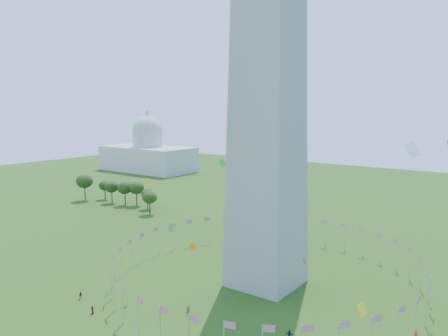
# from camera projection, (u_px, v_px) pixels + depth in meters

# --- Properties ---
(flag_ring) EXTENTS (80.24, 80.24, 9.00)m
(flag_ring) POSITION_uv_depth(u_px,v_px,m) (266.00, 267.00, 116.92)
(flag_ring) COLOR silver
(flag_ring) RESTS_ON ground
(capitol_building) EXTENTS (70.00, 35.00, 46.00)m
(capitol_building) POSITION_uv_depth(u_px,v_px,m) (147.00, 140.00, 323.71)
(capitol_building) COLOR beige
(capitol_building) RESTS_ON ground
(kites_aloft) EXTENTS (108.77, 64.78, 34.08)m
(kites_aloft) POSITION_uv_depth(u_px,v_px,m) (252.00, 231.00, 86.33)
(kites_aloft) COLOR red
(kites_aloft) RESTS_ON ground
(tree_line_west) EXTENTS (55.88, 15.75, 13.18)m
(tree_line_west) POSITION_uv_depth(u_px,v_px,m) (117.00, 193.00, 212.70)
(tree_line_west) COLOR #324F1A
(tree_line_west) RESTS_ON ground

